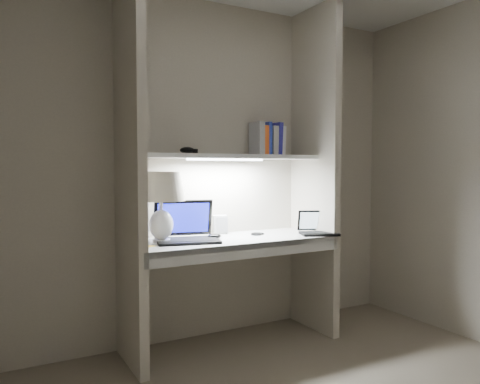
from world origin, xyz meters
TOP-DOWN VIEW (x-y plane):
  - back_wall at (0.00, 1.50)m, footprint 3.20×0.01m
  - alcove_panel_left at (-0.73, 1.23)m, footprint 0.06×0.55m
  - alcove_panel_right at (0.73, 1.23)m, footprint 0.06×0.55m
  - desk at (0.00, 1.23)m, footprint 1.40×0.55m
  - desk_apron at (0.00, 0.96)m, footprint 1.46×0.03m
  - shelf at (0.00, 1.32)m, footprint 1.40×0.36m
  - strip_light at (0.00, 1.32)m, footprint 0.60×0.04m
  - table_lamp at (-0.51, 1.28)m, footprint 0.32×0.32m
  - laptop_main at (-0.33, 1.27)m, footprint 0.48×0.43m
  - laptop_netbook at (0.66, 1.09)m, footprint 0.34×0.32m
  - speaker at (0.02, 1.45)m, footprint 0.12×0.10m
  - mouse at (-0.13, 1.24)m, footprint 0.11×0.07m
  - cable_coil at (0.25, 1.28)m, footprint 0.13×0.13m
  - sticky_note at (-0.64, 1.17)m, footprint 0.10×0.10m
  - book_row at (0.40, 1.40)m, footprint 0.24×0.17m
  - shelf_box at (-0.64, 1.35)m, footprint 0.07×0.07m
  - shelf_gadget at (-0.29, 1.35)m, footprint 0.13×0.10m

SIDE VIEW (x-z plane):
  - desk_apron at x=0.00m, z-range 0.67..0.77m
  - desk at x=0.00m, z-range 0.73..0.77m
  - sticky_note at x=-0.64m, z-range 0.77..0.77m
  - cable_coil at x=0.25m, z-range 0.77..0.78m
  - mouse at x=-0.13m, z-range 0.77..0.81m
  - laptop_netbook at x=0.66m, z-range 0.72..0.90m
  - laptop_main at x=-0.33m, z-range 0.69..0.97m
  - speaker at x=0.02m, z-range 0.77..0.91m
  - table_lamp at x=-0.51m, z-range 0.85..1.33m
  - back_wall at x=0.00m, z-range 0.00..2.50m
  - alcove_panel_left at x=-0.73m, z-range 0.00..2.50m
  - alcove_panel_right at x=0.73m, z-range 0.00..2.50m
  - strip_light at x=0.00m, z-range 1.32..1.34m
  - shelf at x=0.00m, z-range 1.34..1.36m
  - shelf_gadget at x=-0.29m, z-range 1.37..1.41m
  - shelf_box at x=-0.64m, z-range 1.36..1.47m
  - book_row at x=0.40m, z-range 1.36..1.61m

